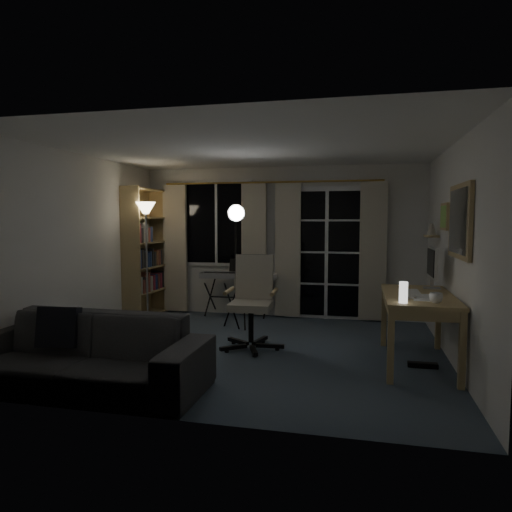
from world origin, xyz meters
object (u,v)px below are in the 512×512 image
at_px(torchiere_lamp, 146,226).
at_px(bookshelf, 142,256).
at_px(monitor, 432,264).
at_px(sofa, 82,340).
at_px(office_chair, 253,293).
at_px(desk, 418,303).
at_px(mug, 436,297).
at_px(studio_light, 236,228).
at_px(keyboard_piano, 238,276).

bearing_deg(torchiere_lamp, bookshelf, 123.91).
xyz_separation_m(torchiere_lamp, monitor, (3.92, -0.68, -0.41)).
distance_m(bookshelf, sofa, 3.16).
height_order(office_chair, desk, office_chair).
bearing_deg(mug, monitor, 84.21).
height_order(desk, mug, mug).
bearing_deg(torchiere_lamp, desk, -16.85).
xyz_separation_m(studio_light, office_chair, (0.43, -0.77, -0.79)).
distance_m(bookshelf, monitor, 4.35).
bearing_deg(desk, monitor, 66.50).
bearing_deg(studio_light, torchiere_lamp, 157.88).
relative_size(office_chair, mug, 8.99).
height_order(studio_light, sofa, studio_light).
xyz_separation_m(studio_light, desk, (2.32, -1.07, -0.78)).
distance_m(desk, monitor, 0.62).
relative_size(torchiere_lamp, studio_light, 1.01).
height_order(keyboard_piano, office_chair, office_chair).
bearing_deg(bookshelf, desk, -20.17).
bearing_deg(mug, desk, 101.31).
bearing_deg(mug, office_chair, 158.31).
distance_m(desk, sofa, 3.43).
height_order(keyboard_piano, monitor, monitor).
height_order(torchiere_lamp, mug, torchiere_lamp).
bearing_deg(studio_light, bookshelf, 144.25).
height_order(bookshelf, desk, bookshelf).
distance_m(torchiere_lamp, office_chair, 2.16).
xyz_separation_m(bookshelf, sofa, (0.89, -2.98, -0.53)).
bearing_deg(monitor, studio_light, 166.34).
bearing_deg(studio_light, desk, -44.28).
bearing_deg(torchiere_lamp, studio_light, -2.49).
relative_size(bookshelf, sofa, 0.89).
relative_size(office_chair, monitor, 2.05).
height_order(bookshelf, torchiere_lamp, bookshelf).
relative_size(office_chair, sofa, 0.49).
height_order(mug, sofa, sofa).
xyz_separation_m(desk, monitor, (0.20, 0.45, 0.38)).
bearing_deg(bookshelf, mug, -25.55).
distance_m(bookshelf, studio_light, 1.82).
bearing_deg(keyboard_piano, mug, -43.26).
distance_m(office_chair, desk, 1.92).
xyz_separation_m(desk, sofa, (-3.11, -1.43, -0.22)).
bearing_deg(mug, sofa, -163.84).
relative_size(torchiere_lamp, office_chair, 1.61).
relative_size(torchiere_lamp, mug, 14.49).
xyz_separation_m(office_chair, monitor, (2.09, 0.16, 0.39)).
height_order(keyboard_piano, studio_light, studio_light).
xyz_separation_m(torchiere_lamp, desk, (3.72, -1.13, -0.79)).
relative_size(bookshelf, studio_light, 1.14).
xyz_separation_m(desk, mug, (0.10, -0.50, 0.16)).
bearing_deg(sofa, mug, 16.78).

